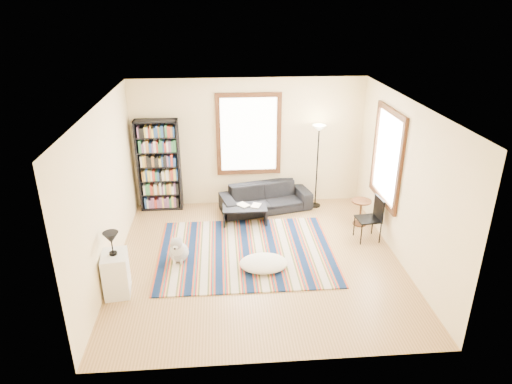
{
  "coord_description": "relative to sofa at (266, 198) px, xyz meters",
  "views": [
    {
      "loc": [
        -0.6,
        -6.99,
        4.35
      ],
      "look_at": [
        0.0,
        0.5,
        1.1
      ],
      "focal_mm": 32.0,
      "sensor_mm": 36.0,
      "label": 1
    }
  ],
  "objects": [
    {
      "name": "folding_chair",
      "position": [
        1.81,
        -1.48,
        0.15
      ],
      "size": [
        0.46,
        0.44,
        0.86
      ],
      "primitive_type": "cube",
      "rotation": [
        0.0,
        0.0,
        0.1
      ],
      "color": "black",
      "rests_on": "floor"
    },
    {
      "name": "sofa",
      "position": [
        0.0,
        0.0,
        0.0
      ],
      "size": [
        1.19,
        2.07,
        0.57
      ],
      "primitive_type": "imported",
      "rotation": [
        0.0,
        0.0,
        0.24
      ],
      "color": "black",
      "rests_on": "floor"
    },
    {
      "name": "book_a",
      "position": [
        -0.59,
        -0.58,
        0.09
      ],
      "size": [
        0.31,
        0.31,
        0.02
      ],
      "primitive_type": "imported",
      "rotation": [
        0.0,
        0.0,
        0.69
      ],
      "color": "beige",
      "rests_on": "coffee_table"
    },
    {
      "name": "floor",
      "position": [
        -0.34,
        -2.05,
        -0.33
      ],
      "size": [
        5.0,
        5.0,
        0.1
      ],
      "primitive_type": "cube",
      "color": "tan",
      "rests_on": "ground"
    },
    {
      "name": "floor_lamp",
      "position": [
        1.13,
        0.1,
        0.65
      ],
      "size": [
        0.36,
        0.36,
        1.86
      ],
      "primitive_type": null,
      "rotation": [
        0.0,
        0.0,
        -0.22
      ],
      "color": "black",
      "rests_on": "floor"
    },
    {
      "name": "white_cabinet",
      "position": [
        -2.64,
        -2.86,
        0.07
      ],
      "size": [
        0.44,
        0.54,
        0.7
      ],
      "primitive_type": "cube",
      "rotation": [
        0.0,
        0.0,
        0.13
      ],
      "color": "white",
      "rests_on": "floor"
    },
    {
      "name": "side_table",
      "position": [
        1.86,
        -0.86,
        -0.01
      ],
      "size": [
        0.46,
        0.46,
        0.54
      ],
      "primitive_type": "cylinder",
      "rotation": [
        0.0,
        0.0,
        0.16
      ],
      "color": "#4B2B12",
      "rests_on": "floor"
    },
    {
      "name": "wall_left",
      "position": [
        -2.89,
        -2.05,
        1.12
      ],
      "size": [
        0.1,
        5.0,
        2.8
      ],
      "primitive_type": "cube",
      "color": "#FFDDAB",
      "rests_on": "floor"
    },
    {
      "name": "rug",
      "position": [
        -0.54,
        -1.79,
        -0.27
      ],
      "size": [
        3.18,
        2.54,
        0.02
      ],
      "primitive_type": "cube",
      "color": "#0C1E3F",
      "rests_on": "floor"
    },
    {
      "name": "book_b",
      "position": [
        -0.34,
        -0.53,
        0.09
      ],
      "size": [
        0.25,
        0.29,
        0.02
      ],
      "primitive_type": "imported",
      "rotation": [
        0.0,
        0.0,
        -0.36
      ],
      "color": "beige",
      "rests_on": "coffee_table"
    },
    {
      "name": "bookshelf",
      "position": [
        -2.27,
        0.27,
        0.72
      ],
      "size": [
        0.9,
        0.3,
        2.0
      ],
      "primitive_type": "cube",
      "color": "black",
      "rests_on": "floor"
    },
    {
      "name": "window_right",
      "position": [
        2.13,
        -1.25,
        1.32
      ],
      "size": [
        0.06,
        1.2,
        1.6
      ],
      "primitive_type": "cube",
      "color": "white",
      "rests_on": "wall_right"
    },
    {
      "name": "wall_right",
      "position": [
        2.21,
        -2.05,
        1.12
      ],
      "size": [
        0.1,
        5.0,
        2.8
      ],
      "primitive_type": "cube",
      "color": "#FFDDAB",
      "rests_on": "floor"
    },
    {
      "name": "table_lamp",
      "position": [
        -2.64,
        -2.86,
        0.61
      ],
      "size": [
        0.27,
        0.27,
        0.38
      ],
      "primitive_type": null,
      "rotation": [
        0.0,
        0.0,
        -0.15
      ],
      "color": "black",
      "rests_on": "white_cabinet"
    },
    {
      "name": "floor_cushion",
      "position": [
        -0.27,
        -2.35,
        -0.18
      ],
      "size": [
        0.84,
        0.63,
        0.21
      ],
      "primitive_type": "ellipsoid",
      "rotation": [
        0.0,
        0.0,
        0.01
      ],
      "color": "silver",
      "rests_on": "floor"
    },
    {
      "name": "ceiling",
      "position": [
        -0.34,
        -2.05,
        2.57
      ],
      "size": [
        5.0,
        5.0,
        0.1
      ],
      "primitive_type": "cube",
      "color": "white",
      "rests_on": "floor"
    },
    {
      "name": "window_back",
      "position": [
        -0.34,
        0.42,
        1.32
      ],
      "size": [
        1.2,
        0.06,
        1.6
      ],
      "primitive_type": "cube",
      "color": "white",
      "rests_on": "wall_back"
    },
    {
      "name": "dog",
      "position": [
        -1.74,
        -1.96,
        -0.01
      ],
      "size": [
        0.43,
        0.57,
        0.54
      ],
      "primitive_type": null,
      "rotation": [
        0.0,
        0.0,
        -0.09
      ],
      "color": "silver",
      "rests_on": "floor"
    },
    {
      "name": "wall_front",
      "position": [
        -0.34,
        -4.6,
        1.12
      ],
      "size": [
        5.0,
        0.1,
        2.8
      ],
      "primitive_type": "cube",
      "color": "#FFDDAB",
      "rests_on": "floor"
    },
    {
      "name": "coffee_table",
      "position": [
        -0.49,
        -0.58,
        -0.1
      ],
      "size": [
        1.02,
        0.82,
        0.36
      ],
      "primitive_type": "cube",
      "rotation": [
        0.0,
        0.0,
        0.41
      ],
      "color": "black",
      "rests_on": "floor"
    },
    {
      "name": "wall_back",
      "position": [
        -0.34,
        0.5,
        1.12
      ],
      "size": [
        5.0,
        0.1,
        2.8
      ],
      "primitive_type": "cube",
      "color": "#FFDDAB",
      "rests_on": "floor"
    }
  ]
}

